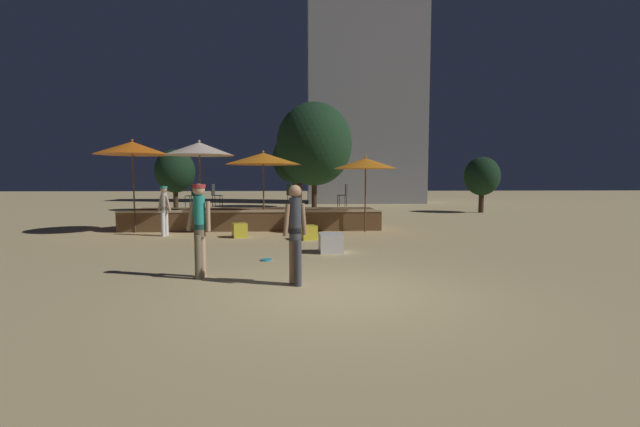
% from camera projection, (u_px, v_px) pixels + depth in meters
% --- Properties ---
extents(ground_plane, '(120.00, 120.00, 0.00)m').
position_uv_depth(ground_plane, '(336.00, 293.00, 7.03)').
color(ground_plane, tan).
extents(wooden_deck, '(9.38, 2.73, 0.77)m').
position_uv_depth(wooden_deck, '(255.00, 218.00, 16.50)').
color(wooden_deck, brown).
rests_on(wooden_deck, ground).
extents(patio_umbrella_0, '(2.23, 2.23, 2.68)m').
position_uv_depth(patio_umbrella_0, '(366.00, 163.00, 14.95)').
color(patio_umbrella_0, brown).
rests_on(patio_umbrella_0, ground).
extents(patio_umbrella_1, '(2.43, 2.43, 3.24)m').
position_uv_depth(patio_umbrella_1, '(199.00, 149.00, 15.06)').
color(patio_umbrella_1, brown).
rests_on(patio_umbrella_1, ground).
extents(patio_umbrella_2, '(2.71, 2.71, 2.88)m').
position_uv_depth(patio_umbrella_2, '(263.00, 159.00, 15.29)').
color(patio_umbrella_2, brown).
rests_on(patio_umbrella_2, ground).
extents(patio_umbrella_3, '(2.52, 2.52, 3.23)m').
position_uv_depth(patio_umbrella_3, '(132.00, 148.00, 14.72)').
color(patio_umbrella_3, brown).
rests_on(patio_umbrella_3, ground).
extents(cube_seat_0, '(0.61, 0.61, 0.49)m').
position_uv_depth(cube_seat_0, '(331.00, 243.00, 10.88)').
color(cube_seat_0, white).
rests_on(cube_seat_0, ground).
extents(cube_seat_1, '(0.55, 0.55, 0.46)m').
position_uv_depth(cube_seat_1, '(240.00, 230.00, 13.70)').
color(cube_seat_1, yellow).
rests_on(cube_seat_1, ground).
extents(cube_seat_2, '(0.57, 0.57, 0.44)m').
position_uv_depth(cube_seat_2, '(308.00, 232.00, 13.20)').
color(cube_seat_2, yellow).
rests_on(cube_seat_2, ground).
extents(person_0, '(0.45, 0.32, 1.77)m').
position_uv_depth(person_0, '(295.00, 231.00, 7.47)').
color(person_0, '#997051').
rests_on(person_0, ground).
extents(person_1, '(0.49, 0.30, 1.78)m').
position_uv_depth(person_1, '(200.00, 225.00, 8.01)').
color(person_1, '#72664C').
rests_on(person_1, ground).
extents(person_2, '(0.51, 0.28, 1.64)m').
position_uv_depth(person_2, '(164.00, 208.00, 13.99)').
color(person_2, white).
rests_on(person_2, ground).
extents(bistro_chair_0, '(0.41, 0.40, 0.90)m').
position_uv_depth(bistro_chair_0, '(215.00, 193.00, 16.93)').
color(bistro_chair_0, '#2D3338').
rests_on(bistro_chair_0, wooden_deck).
extents(bistro_chair_1, '(0.43, 0.43, 0.90)m').
position_uv_depth(bistro_chair_1, '(344.00, 193.00, 17.14)').
color(bistro_chair_1, '#2D3338').
rests_on(bistro_chair_1, wooden_deck).
extents(bistro_chair_2, '(0.47, 0.47, 0.90)m').
position_uv_depth(bistro_chair_2, '(291.00, 193.00, 17.11)').
color(bistro_chair_2, '#1E4C47').
rests_on(bistro_chair_2, wooden_deck).
extents(bistro_chair_3, '(0.48, 0.48, 0.90)m').
position_uv_depth(bistro_chair_3, '(193.00, 193.00, 16.58)').
color(bistro_chair_3, '#1E4C47').
rests_on(bistro_chair_3, wooden_deck).
extents(frisbee_disc, '(0.26, 0.26, 0.03)m').
position_uv_depth(frisbee_disc, '(266.00, 260.00, 9.81)').
color(frisbee_disc, '#33B2D8').
rests_on(frisbee_disc, ground).
extents(background_tree_0, '(1.94, 1.94, 3.09)m').
position_uv_depth(background_tree_0, '(482.00, 176.00, 23.69)').
color(background_tree_0, '#3D2B1C').
rests_on(background_tree_0, ground).
extents(background_tree_1, '(3.91, 3.91, 5.83)m').
position_uv_depth(background_tree_1, '(314.00, 144.00, 22.18)').
color(background_tree_1, '#3D2B1C').
rests_on(background_tree_1, ground).
extents(background_tree_2, '(3.02, 3.02, 4.92)m').
position_uv_depth(background_tree_2, '(300.00, 156.00, 25.55)').
color(background_tree_2, '#3D2B1C').
rests_on(background_tree_2, ground).
extents(background_tree_3, '(2.93, 2.93, 4.80)m').
position_uv_depth(background_tree_3, '(295.00, 159.00, 28.11)').
color(background_tree_3, '#3D2B1C').
rests_on(background_tree_3, ground).
extents(background_tree_4, '(2.30, 2.30, 3.59)m').
position_uv_depth(background_tree_4, '(175.00, 171.00, 24.99)').
color(background_tree_4, '#3D2B1C').
rests_on(background_tree_4, ground).
extents(distant_building, '(8.94, 3.69, 15.96)m').
position_uv_depth(distant_building, '(365.00, 100.00, 33.08)').
color(distant_building, gray).
rests_on(distant_building, ground).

